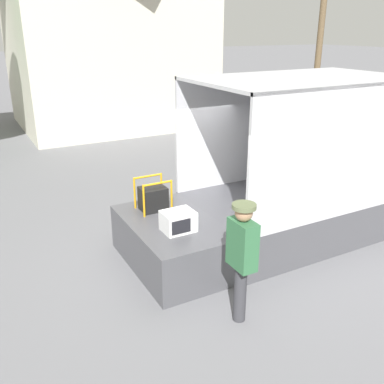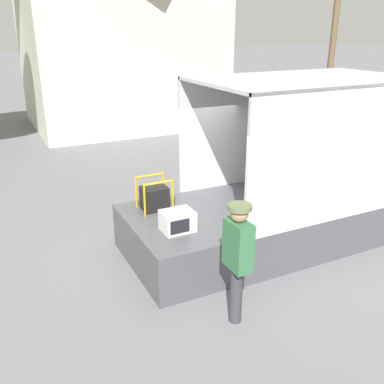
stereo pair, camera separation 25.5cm
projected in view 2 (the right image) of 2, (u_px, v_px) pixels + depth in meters
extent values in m
plane|color=slate|center=(207.00, 254.00, 7.93)|extent=(160.00, 160.00, 0.00)
cube|color=#4C4C51|center=(294.00, 215.00, 8.60)|extent=(3.95, 2.42, 0.83)
cube|color=silver|center=(264.00, 127.00, 9.03)|extent=(3.95, 0.06, 2.27)
cube|color=silver|center=(348.00, 155.00, 7.05)|extent=(3.95, 0.06, 2.27)
cube|color=silver|center=(375.00, 129.00, 8.84)|extent=(0.06, 2.42, 2.27)
cube|color=silver|center=(306.00, 79.00, 7.64)|extent=(3.95, 2.42, 0.06)
cylinder|color=silver|center=(310.00, 196.00, 7.91)|extent=(0.29, 0.29, 0.36)
cube|color=#B2A893|center=(318.00, 171.00, 9.45)|extent=(0.44, 0.32, 0.28)
cube|color=#4C4C51|center=(172.00, 242.00, 7.49)|extent=(1.41, 2.30, 0.83)
cube|color=white|center=(177.00, 221.00, 6.94)|extent=(0.51, 0.41, 0.33)
cube|color=black|center=(180.00, 227.00, 6.74)|extent=(0.33, 0.01, 0.23)
cube|color=black|center=(154.00, 198.00, 7.75)|extent=(0.46, 0.38, 0.43)
cylinder|color=slate|center=(164.00, 195.00, 7.82)|extent=(0.17, 0.21, 0.21)
cylinder|color=orange|center=(145.00, 200.00, 7.43)|extent=(0.04, 0.04, 0.59)
cylinder|color=orange|center=(173.00, 195.00, 7.65)|extent=(0.04, 0.04, 0.59)
cylinder|color=orange|center=(136.00, 192.00, 7.79)|extent=(0.04, 0.04, 0.59)
cylinder|color=orange|center=(163.00, 188.00, 8.01)|extent=(0.04, 0.04, 0.59)
cylinder|color=orange|center=(158.00, 183.00, 7.44)|extent=(0.53, 0.04, 0.04)
cylinder|color=orange|center=(149.00, 176.00, 7.80)|extent=(0.53, 0.04, 0.04)
cylinder|color=#38383D|center=(236.00, 295.00, 5.99)|extent=(0.18, 0.18, 0.87)
cube|color=#336B42|center=(238.00, 245.00, 5.71)|extent=(0.24, 0.44, 0.69)
sphere|color=tan|center=(239.00, 213.00, 5.55)|extent=(0.24, 0.24, 0.24)
cylinder|color=#606B47|center=(240.00, 207.00, 5.51)|extent=(0.32, 0.32, 0.06)
cube|color=beige|center=(120.00, 52.00, 17.97)|extent=(7.41, 6.27, 5.98)
cylinder|color=brown|center=(334.00, 36.00, 18.75)|extent=(0.28, 0.28, 7.17)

